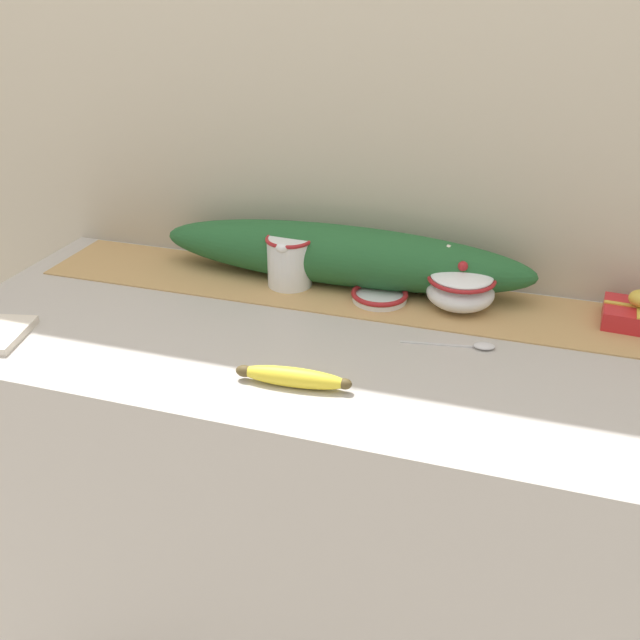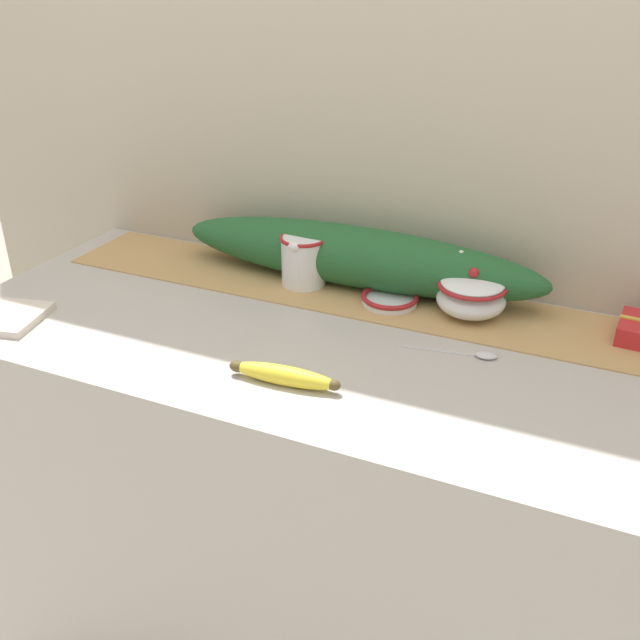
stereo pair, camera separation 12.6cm
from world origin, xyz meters
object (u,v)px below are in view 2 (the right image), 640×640
at_px(cream_pitcher, 304,258).
at_px(sugar_bowl, 471,295).
at_px(small_dish, 390,299).
at_px(spoon, 479,354).
at_px(napkin_stack, 6,317).
at_px(banana, 284,375).

xyz_separation_m(cream_pitcher, sugar_bowl, (0.36, -0.00, -0.02)).
xyz_separation_m(cream_pitcher, small_dish, (0.20, -0.02, -0.05)).
bearing_deg(cream_pitcher, spoon, -20.27).
bearing_deg(small_dish, spoon, -32.02).
bearing_deg(cream_pitcher, napkin_stack, -139.45).
distance_m(cream_pitcher, sugar_bowl, 0.36).
bearing_deg(banana, sugar_bowl, 59.44).
height_order(banana, napkin_stack, banana).
relative_size(cream_pitcher, banana, 0.60).
bearing_deg(small_dish, cream_pitcher, 174.50).
bearing_deg(banana, spoon, 38.85).
xyz_separation_m(small_dish, spoon, (0.21, -0.13, -0.01)).
relative_size(small_dish, spoon, 0.68).
height_order(cream_pitcher, banana, cream_pitcher).
xyz_separation_m(small_dish, napkin_stack, (-0.65, -0.37, -0.01)).
distance_m(small_dish, banana, 0.36).
height_order(banana, spoon, banana).
bearing_deg(spoon, napkin_stack, -173.86).
relative_size(sugar_bowl, spoon, 0.79).
xyz_separation_m(sugar_bowl, banana, (-0.22, -0.37, -0.03)).
bearing_deg(napkin_stack, spoon, 15.19).
bearing_deg(cream_pitcher, sugar_bowl, -0.24).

